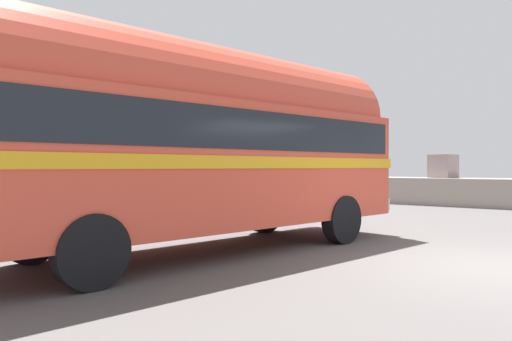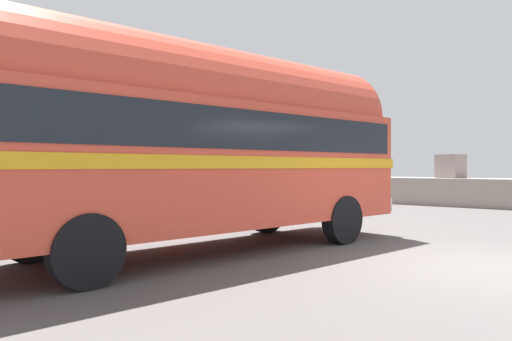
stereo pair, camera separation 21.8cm
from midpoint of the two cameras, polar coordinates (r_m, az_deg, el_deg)
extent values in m
cube|color=#524D4C|center=(8.24, 26.07, -10.40)|extent=(32.00, 26.00, 0.02)
cube|color=gray|center=(24.56, 2.15, 0.52)|extent=(1.10, 1.18, 0.96)
cube|color=#A58981|center=(21.67, 9.79, 0.83)|extent=(1.34, 1.36, 1.19)
cube|color=gray|center=(20.76, 21.14, 0.48)|extent=(1.14, 1.03, 0.94)
cylinder|color=black|center=(11.17, 0.43, -4.96)|extent=(0.43, 0.99, 0.96)
cylinder|color=black|center=(9.71, 9.58, -5.78)|extent=(0.43, 0.99, 0.96)
cylinder|color=black|center=(8.45, -26.06, -6.77)|extent=(0.43, 0.99, 0.96)
cylinder|color=black|center=(6.40, -20.01, -9.07)|extent=(0.43, 0.99, 0.96)
cube|color=#D24833|center=(8.59, -6.95, 0.58)|extent=(3.68, 8.67, 2.10)
cylinder|color=#D24833|center=(8.65, -6.96, 7.55)|extent=(3.43, 8.31, 2.20)
cube|color=gold|center=(8.59, -6.95, 0.93)|extent=(3.74, 8.76, 0.20)
cube|color=black|center=(8.61, -6.95, 4.43)|extent=(3.66, 8.34, 0.64)
cube|color=silver|center=(11.68, 10.14, -3.72)|extent=(2.28, 0.51, 0.28)
cylinder|color=black|center=(15.82, -10.33, -3.37)|extent=(0.32, 0.97, 0.96)
cylinder|color=black|center=(14.19, -4.63, -3.80)|extent=(0.32, 0.97, 0.96)
cylinder|color=black|center=(13.14, -28.16, -4.20)|extent=(0.32, 0.97, 0.96)
cylinder|color=black|center=(11.13, -23.93, -5.02)|extent=(0.32, 0.97, 0.96)
cube|color=silver|center=(13.34, -15.94, 0.53)|extent=(2.79, 8.50, 2.10)
cylinder|color=silver|center=(13.38, -15.95, 5.03)|extent=(2.57, 8.16, 2.20)
cube|color=#B92E29|center=(13.34, -15.94, 0.75)|extent=(2.84, 8.59, 0.20)
cube|color=black|center=(13.35, -15.95, 3.00)|extent=(2.81, 8.17, 0.64)
cube|color=silver|center=(16.14, -3.25, -2.56)|extent=(2.28, 0.27, 0.28)
camera|label=1|loc=(0.11, -90.68, -0.01)|focal=33.51mm
camera|label=2|loc=(0.11, 89.32, 0.01)|focal=33.51mm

